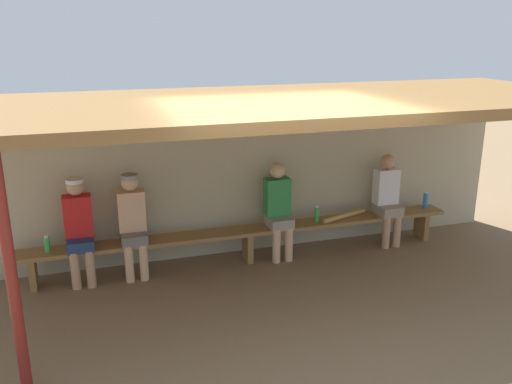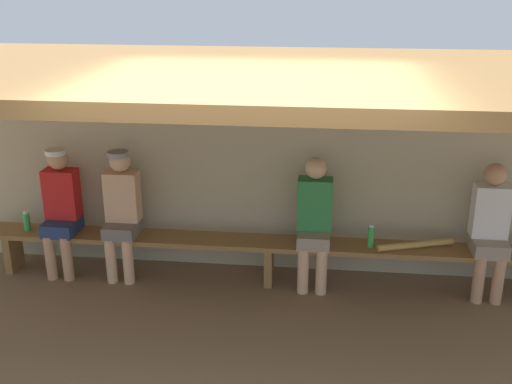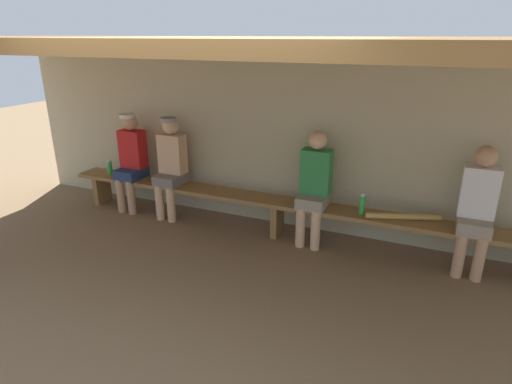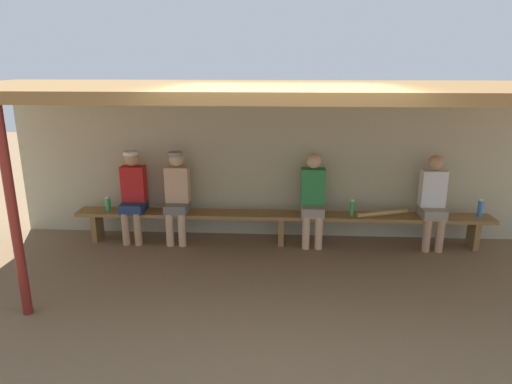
% 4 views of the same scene
% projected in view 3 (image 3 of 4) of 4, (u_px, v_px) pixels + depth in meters
% --- Properties ---
extents(ground_plane, '(24.00, 24.00, 0.00)m').
position_uv_depth(ground_plane, '(218.00, 301.00, 3.99)').
color(ground_plane, brown).
extents(back_wall, '(8.00, 0.20, 2.20)m').
position_uv_depth(back_wall, '(291.00, 140.00, 5.33)').
color(back_wall, '#B7AD8C').
rests_on(back_wall, ground).
extents(dugout_roof, '(8.00, 2.80, 0.12)m').
position_uv_depth(dugout_roof, '(247.00, 44.00, 3.81)').
color(dugout_roof, brown).
rests_on(dugout_roof, back_wall).
extents(bench, '(6.00, 0.36, 0.46)m').
position_uv_depth(bench, '(278.00, 206.00, 5.19)').
color(bench, olive).
rests_on(bench, ground).
extents(player_in_white, '(0.34, 0.42, 1.34)m').
position_uv_depth(player_in_white, '(314.00, 184.00, 4.91)').
color(player_in_white, gray).
rests_on(player_in_white, ground).
extents(player_in_red, '(0.34, 0.42, 1.34)m').
position_uv_depth(player_in_red, '(131.00, 158.00, 5.87)').
color(player_in_red, navy).
rests_on(player_in_red, ground).
extents(player_with_sunglasses, '(0.34, 0.42, 1.34)m').
position_uv_depth(player_with_sunglasses, '(477.00, 206.00, 4.28)').
color(player_with_sunglasses, gray).
rests_on(player_with_sunglasses, ground).
extents(player_middle, '(0.34, 0.42, 1.34)m').
position_uv_depth(player_middle, '(171.00, 163.00, 5.63)').
color(player_middle, slate).
rests_on(player_middle, ground).
extents(water_bottle_green, '(0.07, 0.07, 0.21)m').
position_uv_depth(water_bottle_green, '(110.00, 168.00, 6.07)').
color(water_bottle_green, green).
rests_on(water_bottle_green, bench).
extents(water_bottle_orange, '(0.06, 0.06, 0.24)m').
position_uv_depth(water_bottle_orange, '(362.00, 204.00, 4.73)').
color(water_bottle_orange, green).
rests_on(water_bottle_orange, bench).
extents(baseball_bat, '(0.77, 0.31, 0.07)m').
position_uv_depth(baseball_bat, '(403.00, 217.00, 4.61)').
color(baseball_bat, tan).
rests_on(baseball_bat, bench).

